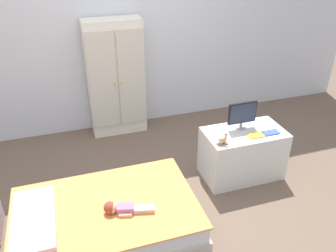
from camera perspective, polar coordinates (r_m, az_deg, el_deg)
The scene contains 11 objects.
ground_plane at distance 3.22m, azimuth -2.35°, elevation -12.60°, with size 10.00×10.00×0.02m, color brown.
back_wall at distance 4.01m, azimuth -9.22°, elevation 17.75°, with size 6.40×0.05×2.70m, color silver.
bed at distance 2.90m, azimuth -10.17°, elevation -15.07°, with size 1.45×0.94×0.27m.
pillow at distance 2.81m, azimuth -21.50°, elevation -14.28°, with size 0.31×0.68×0.05m, color silver.
doll at distance 2.72m, azimuth -8.05°, elevation -13.40°, with size 0.39×0.17×0.10m.
wardrobe at distance 4.02m, azimuth -8.68°, elevation 7.80°, with size 0.64×0.30×1.36m.
tv_stand at distance 3.46m, azimuth 12.24°, elevation -4.51°, with size 0.77×0.43×0.50m, color silver.
tv_monitor at distance 3.30m, azimuth 12.28°, elevation 2.00°, with size 0.28×0.10×0.27m.
rocking_horse_toy at distance 3.07m, azimuth 9.22°, elevation -2.13°, with size 0.10×0.04×0.12m.
book_yellow at distance 3.28m, azimuth 14.40°, elevation -1.51°, with size 0.15×0.10×0.01m, color gold.
book_blue at distance 3.36m, azimuth 16.73°, elevation -1.05°, with size 0.16×0.08×0.01m, color blue.
Camera 1 is at (-0.61, -2.30, 2.16)m, focal length 36.60 mm.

